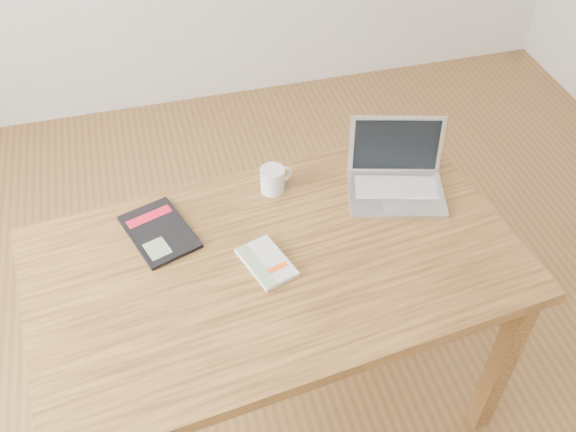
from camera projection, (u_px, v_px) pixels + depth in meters
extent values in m
plane|color=brown|center=(305.00, 409.00, 2.26)|extent=(4.00, 4.00, 0.00)
cube|color=brown|center=(276.00, 265.00, 1.78)|extent=(1.42, 0.91, 0.04)
cube|color=brown|center=(501.00, 364.00, 1.98)|extent=(0.06, 0.06, 0.71)
cube|color=brown|center=(67.00, 321.00, 2.10)|extent=(0.06, 0.06, 0.71)
cube|color=brown|center=(400.00, 224.00, 2.41)|extent=(0.06, 0.06, 0.71)
cube|color=beige|center=(267.00, 263.00, 1.75)|extent=(0.15, 0.19, 0.01)
cube|color=white|center=(267.00, 262.00, 1.75)|extent=(0.15, 0.19, 0.01)
cube|color=gray|center=(256.00, 266.00, 1.73)|extent=(0.08, 0.17, 0.00)
cube|color=#DF4F0F|center=(278.00, 267.00, 1.72)|extent=(0.06, 0.03, 0.00)
cube|color=black|center=(159.00, 232.00, 1.83)|extent=(0.23, 0.27, 0.01)
cube|color=#A70B22|center=(149.00, 217.00, 1.86)|extent=(0.14, 0.07, 0.00)
cube|color=gray|center=(157.00, 249.00, 1.77)|extent=(0.08, 0.09, 0.00)
cube|color=silver|center=(396.00, 194.00, 1.94)|extent=(0.33, 0.27, 0.01)
cube|color=silver|center=(396.00, 187.00, 1.95)|extent=(0.26, 0.17, 0.00)
cube|color=#BCBCC1|center=(399.00, 206.00, 1.89)|extent=(0.09, 0.07, 0.00)
cube|color=silver|center=(396.00, 144.00, 1.95)|extent=(0.28, 0.11, 0.19)
cube|color=black|center=(396.00, 145.00, 1.95)|extent=(0.26, 0.10, 0.17)
cylinder|color=silver|center=(272.00, 180.00, 1.94)|extent=(0.07, 0.07, 0.08)
cylinder|color=black|center=(272.00, 171.00, 1.91)|extent=(0.06, 0.06, 0.01)
torus|color=silver|center=(284.00, 174.00, 1.95)|extent=(0.06, 0.03, 0.06)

